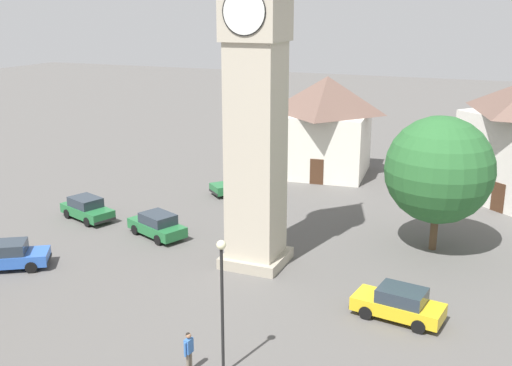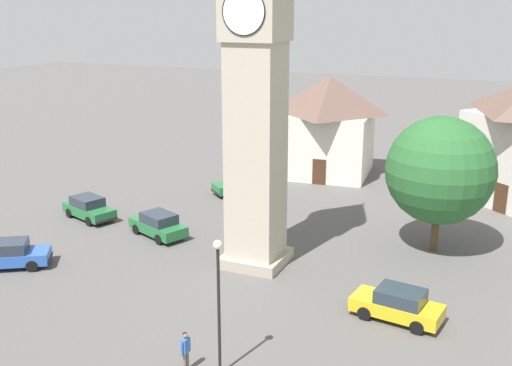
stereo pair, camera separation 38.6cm
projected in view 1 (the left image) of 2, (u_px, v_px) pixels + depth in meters
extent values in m
plane|color=#565451|center=(256.00, 263.00, 34.33)|extent=(200.00, 200.00, 0.00)
cube|color=#A59C89|center=(256.00, 258.00, 34.25)|extent=(3.32, 3.32, 0.60)
cube|color=#B7AD99|center=(256.00, 152.00, 32.55)|extent=(2.66, 2.66, 11.60)
cube|color=#B7AD99|center=(256.00, 11.00, 30.54)|extent=(2.98, 2.98, 2.92)
cylinder|color=white|center=(267.00, 11.00, 31.88)|extent=(2.23, 0.04, 2.23)
torus|color=black|center=(267.00, 11.00, 31.89)|extent=(2.29, 0.06, 2.29)
cube|color=black|center=(268.00, 6.00, 31.85)|extent=(0.05, 0.02, 0.63)
cube|color=black|center=(273.00, 11.00, 31.79)|extent=(0.85, 0.02, 0.04)
cylinder|color=white|center=(244.00, 12.00, 29.19)|extent=(2.23, 0.04, 2.23)
torus|color=black|center=(244.00, 12.00, 29.18)|extent=(2.29, 0.06, 2.29)
cube|color=#236B38|center=(157.00, 227.00, 38.14)|extent=(4.44, 3.16, 0.64)
cube|color=#28333D|center=(158.00, 219.00, 37.86)|extent=(2.54, 2.25, 0.64)
cylinder|color=black|center=(135.00, 230.00, 38.52)|extent=(0.68, 0.45, 0.64)
cylinder|color=black|center=(156.00, 224.00, 39.59)|extent=(0.68, 0.45, 0.64)
cylinder|color=black|center=(158.00, 240.00, 36.83)|extent=(0.68, 0.45, 0.64)
cylinder|color=black|center=(179.00, 233.00, 37.91)|extent=(0.68, 0.45, 0.64)
cube|color=black|center=(139.00, 223.00, 39.58)|extent=(0.76, 1.58, 0.16)
cube|color=#236B38|center=(238.00, 186.00, 46.91)|extent=(3.97, 4.21, 0.64)
cube|color=#28333D|center=(240.00, 178.00, 46.80)|extent=(2.55, 2.61, 0.64)
cylinder|color=black|center=(228.00, 194.00, 45.77)|extent=(0.59, 0.63, 0.64)
cylinder|color=black|center=(219.00, 189.00, 47.15)|extent=(0.59, 0.63, 0.64)
cylinder|color=black|center=(257.00, 190.00, 46.82)|extent=(0.59, 0.63, 0.64)
cylinder|color=black|center=(248.00, 185.00, 48.20)|extent=(0.59, 0.63, 0.64)
cube|color=black|center=(214.00, 192.00, 46.11)|extent=(1.34, 1.18, 0.16)
cube|color=#2D5BB7|center=(10.00, 258.00, 33.44)|extent=(4.37, 3.63, 0.64)
cube|color=#28333D|center=(6.00, 248.00, 33.25)|extent=(2.61, 2.44, 0.64)
cylinder|color=black|center=(36.00, 256.00, 34.47)|extent=(0.66, 0.53, 0.64)
cylinder|color=black|center=(31.00, 267.00, 32.96)|extent=(0.66, 0.53, 0.64)
cube|color=black|center=(49.00, 260.00, 33.83)|extent=(0.99, 1.47, 0.16)
cube|color=#236B38|center=(87.00, 211.00, 41.19)|extent=(4.43, 2.99, 0.64)
cube|color=#28333D|center=(85.00, 202.00, 41.12)|extent=(2.50, 2.18, 0.64)
cylinder|color=black|center=(108.00, 216.00, 41.03)|extent=(0.68, 0.42, 0.64)
cylinder|color=black|center=(87.00, 222.00, 39.90)|extent=(0.68, 0.42, 0.64)
cylinder|color=black|center=(88.00, 208.00, 42.63)|extent=(0.68, 0.42, 0.64)
cylinder|color=black|center=(67.00, 214.00, 41.50)|extent=(0.68, 0.42, 0.64)
cube|color=black|center=(105.00, 221.00, 39.94)|extent=(0.68, 1.61, 0.16)
cube|color=gold|center=(398.00, 307.00, 28.03)|extent=(4.30, 2.27, 0.64)
cube|color=#28333D|center=(402.00, 295.00, 27.78)|extent=(2.30, 1.85, 0.64)
cylinder|color=black|center=(366.00, 313.00, 28.06)|extent=(0.67, 0.31, 0.64)
cylinder|color=black|center=(378.00, 299.00, 29.37)|extent=(0.67, 0.31, 0.64)
cylinder|color=black|center=(419.00, 327.00, 26.84)|extent=(0.67, 0.31, 0.64)
cylinder|color=black|center=(429.00, 312.00, 28.15)|extent=(0.67, 0.31, 0.64)
cube|color=black|center=(356.00, 301.00, 29.09)|extent=(0.36, 1.67, 0.16)
cylinder|color=#706656|center=(191.00, 361.00, 24.08)|extent=(0.13, 0.13, 0.82)
cylinder|color=#706656|center=(188.00, 363.00, 23.93)|extent=(0.13, 0.13, 0.82)
cube|color=#386BB7|center=(189.00, 346.00, 23.81)|extent=(0.27, 0.39, 0.60)
cylinder|color=#386BB7|center=(192.00, 344.00, 24.02)|extent=(0.09, 0.09, 0.60)
cylinder|color=#386BB7|center=(185.00, 350.00, 23.63)|extent=(0.09, 0.09, 0.60)
sphere|color=#9E7051|center=(188.00, 336.00, 23.69)|extent=(0.22, 0.22, 0.22)
sphere|color=black|center=(188.00, 335.00, 23.69)|extent=(0.20, 0.20, 0.20)
cylinder|color=brown|center=(434.00, 228.00, 35.93)|extent=(0.44, 0.44, 2.70)
sphere|color=#28602D|center=(439.00, 170.00, 34.95)|extent=(6.24, 6.24, 6.24)
cube|color=silver|center=(326.00, 143.00, 52.14)|extent=(7.49, 7.75, 5.29)
pyramid|color=brown|center=(327.00, 95.00, 50.98)|extent=(7.87, 8.14, 3.08)
cube|color=#422819|center=(317.00, 172.00, 49.30)|extent=(1.10, 0.19, 2.10)
cube|color=#422819|center=(498.00, 197.00, 42.65)|extent=(0.90, 0.76, 2.10)
cylinder|color=black|center=(222.00, 313.00, 23.20)|extent=(0.12, 0.12, 5.26)
sphere|color=beige|center=(221.00, 245.00, 22.43)|extent=(0.36, 0.36, 0.36)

